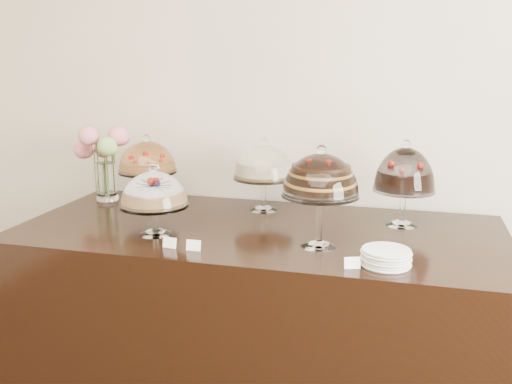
% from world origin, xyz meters
% --- Properties ---
extents(wall_back, '(5.00, 0.04, 3.00)m').
position_xyz_m(wall_back, '(0.00, 3.00, 1.50)').
color(wall_back, beige).
rests_on(wall_back, ground).
extents(display_counter, '(2.20, 1.00, 0.90)m').
position_xyz_m(display_counter, '(-0.24, 2.45, 0.45)').
color(display_counter, black).
rests_on(display_counter, ground).
extents(cake_stand_sugar_sponge, '(0.30, 0.30, 0.32)m').
position_xyz_m(cake_stand_sugar_sponge, '(-0.65, 2.24, 1.09)').
color(cake_stand_sugar_sponge, white).
rests_on(cake_stand_sugar_sponge, display_counter).
extents(cake_stand_choco_layer, '(0.32, 0.32, 0.42)m').
position_xyz_m(cake_stand_choco_layer, '(0.07, 2.26, 1.19)').
color(cake_stand_choco_layer, white).
rests_on(cake_stand_choco_layer, display_counter).
extents(cake_stand_cheesecake, '(0.31, 0.31, 0.37)m').
position_xyz_m(cake_stand_cheesecake, '(-0.29, 2.76, 1.13)').
color(cake_stand_cheesecake, white).
rests_on(cake_stand_cheesecake, display_counter).
extents(cake_stand_dark_choco, '(0.28, 0.28, 0.40)m').
position_xyz_m(cake_stand_dark_choco, '(0.39, 2.66, 1.15)').
color(cake_stand_dark_choco, white).
rests_on(cake_stand_dark_choco, display_counter).
extents(cake_stand_fruit_tart, '(0.30, 0.30, 0.38)m').
position_xyz_m(cake_stand_fruit_tart, '(-0.89, 2.67, 1.15)').
color(cake_stand_fruit_tart, white).
rests_on(cake_stand_fruit_tart, display_counter).
extents(flower_vase, '(0.33, 0.29, 0.41)m').
position_xyz_m(flower_vase, '(-1.17, 2.73, 1.16)').
color(flower_vase, white).
rests_on(flower_vase, display_counter).
extents(plate_stack, '(0.19, 0.19, 0.06)m').
position_xyz_m(plate_stack, '(0.35, 2.11, 0.93)').
color(plate_stack, white).
rests_on(plate_stack, display_counter).
extents(price_card_left, '(0.06, 0.02, 0.04)m').
position_xyz_m(price_card_left, '(-0.41, 2.08, 0.92)').
color(price_card_left, white).
rests_on(price_card_left, display_counter).
extents(price_card_right, '(0.06, 0.03, 0.04)m').
position_xyz_m(price_card_right, '(0.23, 2.04, 0.92)').
color(price_card_right, white).
rests_on(price_card_right, display_counter).
extents(price_card_extra, '(0.06, 0.02, 0.04)m').
position_xyz_m(price_card_extra, '(-0.52, 2.08, 0.92)').
color(price_card_extra, white).
rests_on(price_card_extra, display_counter).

